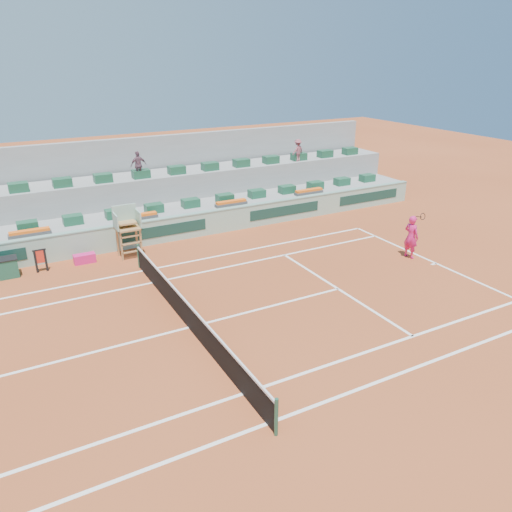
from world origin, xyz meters
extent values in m
plane|color=#963F1D|center=(0.00, 0.00, 0.00)|extent=(90.00, 90.00, 0.00)
cube|color=#989896|center=(0.00, 10.70, 0.60)|extent=(36.00, 4.00, 1.20)
cube|color=#989896|center=(0.00, 12.30, 1.30)|extent=(36.00, 2.40, 2.60)
cube|color=#989896|center=(0.00, 13.90, 2.20)|extent=(36.00, 0.40, 4.40)
cube|color=#DF1D6F|center=(-2.02, 7.62, 0.21)|extent=(0.94, 0.42, 0.42)
imported|color=#734D5C|center=(1.86, 11.51, 3.33)|extent=(0.89, 0.44, 1.47)
imported|color=#924953|center=(11.74, 11.44, 3.27)|extent=(0.98, 0.75, 1.35)
cube|color=white|center=(11.88, 0.00, 0.01)|extent=(0.12, 10.97, 0.01)
cube|color=white|center=(0.00, -5.49, 0.01)|extent=(23.77, 0.12, 0.01)
cube|color=white|center=(0.00, 5.49, 0.01)|extent=(23.77, 0.12, 0.01)
cube|color=white|center=(0.00, -4.12, 0.01)|extent=(23.77, 0.12, 0.01)
cube|color=white|center=(0.00, 4.12, 0.01)|extent=(23.77, 0.12, 0.01)
cube|color=white|center=(6.40, 0.00, 0.01)|extent=(0.12, 8.23, 0.01)
cube|color=white|center=(0.00, 0.00, 0.01)|extent=(12.80, 0.12, 0.01)
cube|color=white|center=(11.73, 0.00, 0.01)|extent=(0.30, 0.12, 0.01)
cube|color=black|center=(0.00, 0.00, 0.46)|extent=(0.03, 11.87, 0.92)
cube|color=silver|center=(0.00, 0.00, 0.95)|extent=(0.06, 11.87, 0.07)
cylinder|color=#204C35|center=(0.00, -5.94, 0.55)|extent=(0.10, 0.10, 1.10)
cylinder|color=#204C35|center=(0.00, 5.94, 0.55)|extent=(0.10, 0.10, 1.10)
cube|color=#92B8A2|center=(0.00, 8.50, 0.60)|extent=(36.00, 0.30, 1.20)
cube|color=gray|center=(0.00, 8.50, 1.23)|extent=(36.00, 0.34, 0.06)
cube|color=#14382F|center=(2.00, 8.34, 0.65)|extent=(4.40, 0.02, 0.56)
cube|color=#14382F|center=(9.00, 8.34, 0.65)|extent=(4.40, 0.02, 0.56)
cube|color=#14382F|center=(15.00, 8.34, 0.65)|extent=(4.40, 0.02, 0.56)
cube|color=#A0703D|center=(-0.45, 7.05, 0.68)|extent=(0.08, 0.08, 1.35)
cube|color=#A0703D|center=(0.45, 7.05, 0.68)|extent=(0.08, 0.08, 1.35)
cube|color=#A0703D|center=(-0.45, 7.75, 0.68)|extent=(0.08, 0.08, 1.35)
cube|color=#A0703D|center=(0.45, 7.75, 0.68)|extent=(0.08, 0.08, 1.35)
cube|color=#A0703D|center=(0.00, 7.40, 1.39)|extent=(1.10, 0.90, 0.08)
cube|color=#92B8A2|center=(0.00, 7.78, 1.90)|extent=(1.10, 0.08, 1.00)
cube|color=#92B8A2|center=(-0.52, 7.40, 1.75)|extent=(0.06, 0.90, 0.80)
cube|color=#92B8A2|center=(0.52, 7.40, 1.75)|extent=(0.06, 0.90, 0.80)
cube|color=#A0703D|center=(0.00, 7.50, 1.63)|extent=(0.80, 0.60, 0.08)
cube|color=#A0703D|center=(0.00, 7.05, 0.35)|extent=(0.90, 0.08, 0.06)
cube|color=#A0703D|center=(0.00, 7.05, 0.75)|extent=(0.90, 0.08, 0.06)
cube|color=#A0703D|center=(0.00, 7.05, 1.10)|extent=(0.90, 0.08, 0.06)
cube|color=#1A5034|center=(-4.00, 9.80, 1.42)|extent=(0.90, 0.60, 0.44)
cube|color=#1A5034|center=(-2.00, 9.80, 1.42)|extent=(0.90, 0.60, 0.44)
cube|color=#1A5034|center=(0.00, 9.80, 1.42)|extent=(0.90, 0.60, 0.44)
cube|color=#1A5034|center=(2.00, 9.80, 1.42)|extent=(0.90, 0.60, 0.44)
cube|color=#1A5034|center=(4.00, 9.80, 1.42)|extent=(0.90, 0.60, 0.44)
cube|color=#1A5034|center=(6.00, 9.80, 1.42)|extent=(0.90, 0.60, 0.44)
cube|color=#1A5034|center=(8.00, 9.80, 1.42)|extent=(0.90, 0.60, 0.44)
cube|color=#1A5034|center=(10.00, 9.80, 1.42)|extent=(0.90, 0.60, 0.44)
cube|color=#1A5034|center=(12.00, 9.80, 1.42)|extent=(0.90, 0.60, 0.44)
cube|color=#1A5034|center=(14.00, 9.80, 1.42)|extent=(0.90, 0.60, 0.44)
cube|color=#1A5034|center=(16.00, 9.80, 1.42)|extent=(0.90, 0.60, 0.44)
cube|color=#1A5034|center=(-4.00, 11.70, 2.82)|extent=(0.90, 0.60, 0.44)
cube|color=#1A5034|center=(-2.00, 11.70, 2.82)|extent=(0.90, 0.60, 0.44)
cube|color=#1A5034|center=(0.00, 11.70, 2.82)|extent=(0.90, 0.60, 0.44)
cube|color=#1A5034|center=(2.00, 11.70, 2.82)|extent=(0.90, 0.60, 0.44)
cube|color=#1A5034|center=(4.00, 11.70, 2.82)|extent=(0.90, 0.60, 0.44)
cube|color=#1A5034|center=(6.00, 11.70, 2.82)|extent=(0.90, 0.60, 0.44)
cube|color=#1A5034|center=(8.00, 11.70, 2.82)|extent=(0.90, 0.60, 0.44)
cube|color=#1A5034|center=(10.00, 11.70, 2.82)|extent=(0.90, 0.60, 0.44)
cube|color=#1A5034|center=(12.00, 11.70, 2.82)|extent=(0.90, 0.60, 0.44)
cube|color=#1A5034|center=(14.00, 11.70, 2.82)|extent=(0.90, 0.60, 0.44)
cube|color=#1A5034|center=(16.00, 11.70, 2.82)|extent=(0.90, 0.60, 0.44)
cube|color=#484848|center=(-4.00, 9.00, 1.28)|extent=(1.80, 0.36, 0.16)
cube|color=#FD6015|center=(-4.00, 9.00, 1.42)|extent=(1.70, 0.32, 0.12)
cube|color=#484848|center=(1.00, 9.00, 1.28)|extent=(1.80, 0.36, 0.16)
cube|color=#FD6015|center=(1.00, 9.00, 1.42)|extent=(1.70, 0.32, 0.12)
cube|color=#484848|center=(6.00, 9.00, 1.28)|extent=(1.80, 0.36, 0.16)
cube|color=#FD6015|center=(6.00, 9.00, 1.42)|extent=(1.70, 0.32, 0.12)
cube|color=#484848|center=(11.00, 9.00, 1.28)|extent=(1.80, 0.36, 0.16)
cube|color=#FD6015|center=(11.00, 9.00, 1.42)|extent=(1.70, 0.32, 0.12)
cube|color=#194D38|center=(-5.13, 7.61, 0.40)|extent=(0.78, 0.67, 0.80)
cube|color=black|center=(-5.13, 7.61, 0.82)|extent=(0.82, 0.71, 0.04)
cube|color=black|center=(-4.03, 7.49, 0.50)|extent=(0.09, 0.09, 1.00)
cube|color=black|center=(-3.63, 7.49, 0.50)|extent=(0.09, 0.09, 1.00)
cube|color=black|center=(-3.83, 7.49, 1.00)|extent=(0.54, 0.07, 0.06)
cube|color=red|center=(-3.83, 7.47, 0.70)|extent=(0.40, 0.04, 0.56)
imported|color=#DF1D6F|center=(11.35, 1.17, 1.00)|extent=(0.59, 0.80, 2.01)
cylinder|color=black|center=(11.35, 0.87, 2.05)|extent=(0.03, 0.35, 0.09)
torus|color=black|center=(11.35, 0.65, 2.12)|extent=(0.31, 0.08, 0.31)
camera|label=1|loc=(-5.09, -14.30, 8.81)|focal=35.00mm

